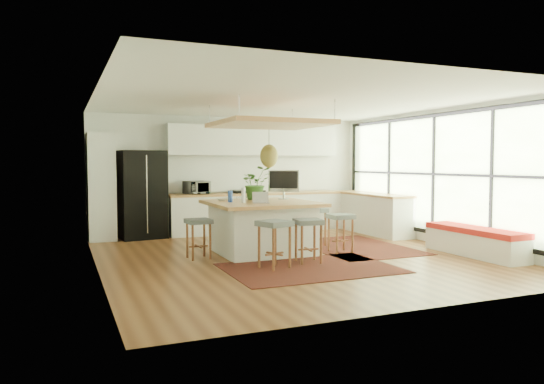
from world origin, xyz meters
name	(u,v)px	position (x,y,z in m)	size (l,w,h in m)	color
floor	(294,256)	(0.00, 0.00, 0.00)	(7.00, 7.00, 0.00)	#5B321A
ceiling	(294,101)	(0.00, 0.00, 2.70)	(7.00, 7.00, 0.00)	white
wall_back	(231,175)	(0.00, 3.50, 1.35)	(6.50, 6.50, 0.00)	white
wall_front	(428,188)	(0.00, -3.50, 1.35)	(6.50, 6.50, 0.00)	white
wall_left	(96,182)	(-3.25, 0.00, 1.35)	(7.00, 7.00, 0.00)	white
wall_right	(442,177)	(3.25, 0.00, 1.35)	(7.00, 7.00, 0.00)	white
window_wall	(441,174)	(3.22, 0.00, 1.40)	(0.10, 6.20, 2.60)	black
pantry	(101,187)	(-2.95, 3.18, 1.12)	(0.55, 0.60, 2.25)	silver
back_counter_base	(258,213)	(0.55, 3.18, 0.44)	(4.20, 0.60, 0.88)	silver
back_counter_top	(258,194)	(0.55, 3.18, 0.90)	(4.24, 0.64, 0.05)	#A26A39
backsplash	(253,174)	(0.55, 3.48, 1.35)	(4.20, 0.02, 0.80)	white
upper_cabinets	(255,141)	(0.55, 3.32, 2.15)	(4.20, 0.34, 0.70)	silver
range	(248,211)	(0.30, 3.18, 0.50)	(0.76, 0.62, 1.00)	#A5A5AA
right_counter_base	(371,214)	(2.93, 2.00, 0.44)	(0.60, 2.50, 0.88)	silver
right_counter_top	(371,194)	(2.93, 2.00, 0.90)	(0.64, 2.54, 0.05)	#A26A39
window_bench	(475,242)	(2.95, -1.20, 0.25)	(0.52, 2.00, 0.50)	silver
ceiling_panel	(269,139)	(-0.30, 0.40, 2.05)	(1.86, 1.86, 0.80)	#A26A39
rug_near	(310,268)	(-0.21, -1.05, 0.01)	(2.60, 1.80, 0.01)	black
rug_right	(355,247)	(1.49, 0.39, 0.01)	(1.80, 2.60, 0.01)	black
fridge	(142,195)	(-2.12, 3.17, 0.93)	(0.94, 0.74, 1.89)	black
island	(261,227)	(-0.40, 0.53, 0.47)	(1.85, 1.85, 0.93)	#A26A39
stool_near_left	(274,246)	(-0.72, -0.85, 0.35)	(0.44, 0.44, 0.74)	#4F5658
stool_near_right	(308,241)	(-0.03, -0.64, 0.35)	(0.42, 0.42, 0.72)	#4F5658
stool_right_front	(341,233)	(0.93, -0.02, 0.35)	(0.41, 0.41, 0.70)	#4F5658
stool_right_back	(314,227)	(0.85, 0.88, 0.35)	(0.44, 0.44, 0.74)	#4F5658
stool_left_side	(199,238)	(-1.59, 0.40, 0.35)	(0.40, 0.40, 0.68)	#4F5658
laptop	(261,196)	(-0.55, 0.15, 1.05)	(0.28, 0.30, 0.21)	#A5A5AA
monitor	(284,186)	(0.21, 0.90, 1.19)	(0.62, 0.22, 0.57)	#A5A5AA
microwave	(197,186)	(-0.91, 3.20, 1.10)	(0.53, 0.29, 0.36)	#A5A5AA
island_plant	(256,187)	(-0.33, 1.00, 1.18)	(0.57, 0.63, 0.50)	#1E4C19
island_bowl	(222,199)	(-1.00, 0.98, 0.96)	(0.21, 0.21, 0.05)	beige
island_bottle_0	(231,197)	(-0.95, 0.63, 1.03)	(0.07, 0.07, 0.19)	blue
island_bottle_1	(243,197)	(-0.80, 0.38, 1.03)	(0.07, 0.07, 0.19)	silver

